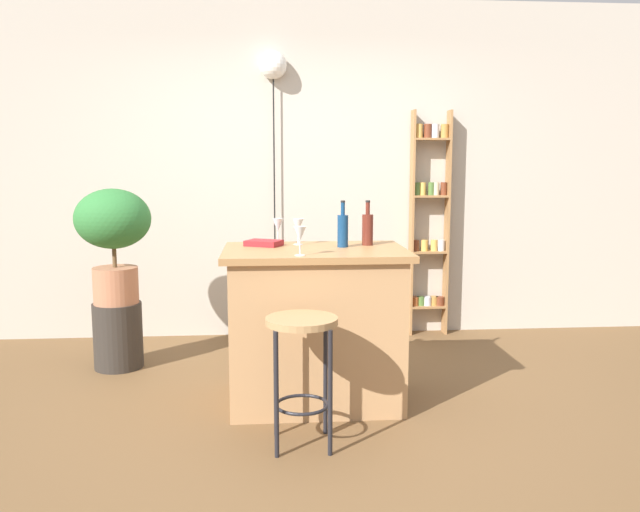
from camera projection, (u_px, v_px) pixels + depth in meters
The scene contains 14 objects.
ground at pixel (319, 419), 3.71m from camera, with size 12.00×12.00×0.00m, color brown.
back_wall at pixel (301, 171), 5.44m from camera, with size 6.40×0.10×2.80m, color #BCB2A3.
kitchen_counter at pixel (315, 325), 3.94m from camera, with size 1.10×0.77×0.95m.
bar_stool at pixel (302, 349), 3.29m from camera, with size 0.37×0.37×0.68m.
spice_shelf at pixel (429, 221), 5.45m from camera, with size 0.32×0.13×1.90m.
plant_stool at pixel (118, 335), 4.62m from camera, with size 0.35×0.35×0.47m, color #2D2823.
potted_plant at pixel (113, 232), 4.51m from camera, with size 0.53×0.48×0.82m.
bottle_soda_blue at pixel (368, 228), 4.03m from camera, with size 0.07×0.07×0.28m.
bottle_spirits_clear at pixel (343, 230), 3.94m from camera, with size 0.07×0.07×0.29m.
wine_glass_left at pixel (278, 226), 4.09m from camera, with size 0.07×0.07×0.16m.
wine_glass_center at pixel (300, 235), 3.56m from camera, with size 0.07×0.07×0.16m.
wine_glass_right at pixel (298, 226), 4.05m from camera, with size 0.07×0.07×0.16m.
cookbook at pixel (264, 243), 4.01m from camera, with size 0.21×0.15×0.04m, color maroon.
pendant_globe_light at pixel (273, 69), 5.19m from camera, with size 0.22×0.22×2.36m.
Camera 1 is at (-0.28, -3.53, 1.46)m, focal length 36.07 mm.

